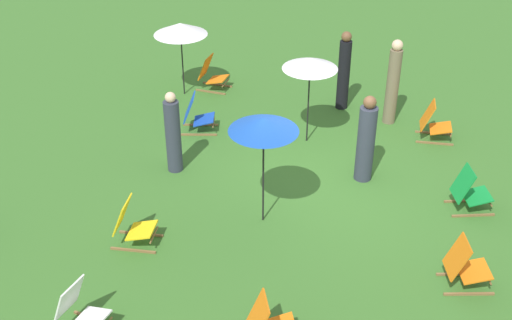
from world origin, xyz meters
TOP-DOWN VIEW (x-y plane):
  - ground_plane at (0.00, 0.00)m, footprint 40.00×40.00m
  - deckchair_2 at (2.21, -2.20)m, footprint 0.50×0.77m
  - deckchair_3 at (-0.28, -2.61)m, footprint 0.63×0.84m
  - deckchair_4 at (1.82, 2.75)m, footprint 0.58×0.82m
  - deckchair_5 at (-2.07, 2.92)m, footprint 0.48×0.76m
  - deckchair_6 at (-2.31, -2.30)m, footprint 0.59×0.83m
  - deckchair_7 at (-4.06, 3.03)m, footprint 0.67×0.86m
  - deckchair_8 at (3.91, 2.87)m, footprint 0.61×0.83m
  - umbrella_0 at (1.74, 0.39)m, footprint 1.11×1.11m
  - umbrella_1 at (3.54, 3.46)m, footprint 1.23×1.23m
  - umbrella_2 at (-1.13, 0.91)m, footprint 1.14×1.14m
  - person_0 at (0.23, 2.82)m, footprint 0.32×0.32m
  - person_1 at (2.84, -1.32)m, footprint 0.38×0.38m
  - person_2 at (0.46, -0.78)m, footprint 0.35×0.35m
  - person_3 at (3.38, -0.26)m, footprint 0.36×0.36m

SIDE VIEW (x-z plane):
  - ground_plane at x=0.00m, z-range 0.00..0.00m
  - deckchair_2 at x=2.21m, z-range -0.05..0.79m
  - deckchair_3 at x=-0.28m, z-range -0.05..0.79m
  - deckchair_4 at x=1.82m, z-range -0.05..0.79m
  - deckchair_5 at x=-2.07m, z-range -0.05..0.79m
  - deckchair_6 at x=-2.31m, z-range -0.05..0.79m
  - deckchair_7 at x=-4.06m, z-range -0.05..0.79m
  - deckchair_8 at x=3.91m, z-range -0.05..0.79m
  - person_0 at x=0.23m, z-range -0.05..1.61m
  - person_2 at x=0.46m, z-range -0.05..1.68m
  - person_3 at x=3.38m, z-range -0.03..1.79m
  - person_1 at x=2.84m, z-range -0.02..1.88m
  - umbrella_1 at x=3.54m, z-range 0.74..2.49m
  - umbrella_0 at x=1.74m, z-range 0.81..2.66m
  - umbrella_2 at x=-1.13m, z-range 0.87..2.87m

